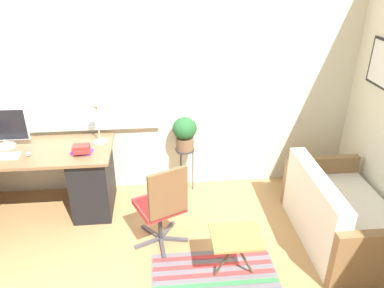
% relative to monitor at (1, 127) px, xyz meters
% --- Properties ---
extents(ground_plane, '(14.00, 14.00, 0.00)m').
position_rel_monitor_xyz_m(ground_plane, '(0.87, -0.49, -0.99)').
color(ground_plane, tan).
extents(wall_back_with_window, '(9.00, 0.12, 2.70)m').
position_rel_monitor_xyz_m(wall_back_with_window, '(0.86, 0.33, 0.36)').
color(wall_back_with_window, beige).
rests_on(wall_back_with_window, ground_plane).
extents(desk, '(2.01, 0.74, 0.77)m').
position_rel_monitor_xyz_m(desk, '(0.13, -0.12, -0.58)').
color(desk, brown).
rests_on(desk, ground_plane).
extents(monitor, '(0.54, 0.21, 0.43)m').
position_rel_monitor_xyz_m(monitor, '(0.00, 0.00, 0.00)').
color(monitor, silver).
rests_on(monitor, desk).
extents(mouse, '(0.04, 0.07, 0.04)m').
position_rel_monitor_xyz_m(mouse, '(0.30, -0.24, -0.21)').
color(mouse, silver).
rests_on(mouse, desk).
extents(desk_lamp, '(0.15, 0.15, 0.47)m').
position_rel_monitor_xyz_m(desk_lamp, '(1.00, 0.01, 0.08)').
color(desk_lamp, '#BCB299').
rests_on(desk_lamp, desk).
extents(book_stack, '(0.22, 0.17, 0.10)m').
position_rel_monitor_xyz_m(book_stack, '(0.84, -0.24, -0.18)').
color(book_stack, purple).
rests_on(book_stack, desk).
extents(office_chair_swivel, '(0.55, 0.56, 0.93)m').
position_rel_monitor_xyz_m(office_chair_swivel, '(1.65, -0.82, -0.51)').
color(office_chair_swivel, '#47474C').
rests_on(office_chair_swivel, ground_plane).
extents(couch_loveseat, '(0.83, 1.35, 0.76)m').
position_rel_monitor_xyz_m(couch_loveseat, '(3.42, -0.89, -0.73)').
color(couch_loveseat, white).
rests_on(couch_loveseat, ground_plane).
extents(plant_stand, '(0.22, 0.22, 0.57)m').
position_rel_monitor_xyz_m(plant_stand, '(1.94, 0.14, -0.50)').
color(plant_stand, '#333338').
rests_on(plant_stand, ground_plane).
extents(potted_plant, '(0.28, 0.28, 0.39)m').
position_rel_monitor_xyz_m(potted_plant, '(1.94, 0.14, -0.20)').
color(potted_plant, brown).
rests_on(potted_plant, plant_stand).
extents(floor_rug_striped, '(1.14, 0.62, 0.01)m').
position_rel_monitor_xyz_m(floor_rug_striped, '(2.09, -1.28, -0.99)').
color(floor_rug_striped, slate).
rests_on(floor_rug_striped, ground_plane).
extents(folding_stool, '(0.43, 0.37, 0.46)m').
position_rel_monitor_xyz_m(folding_stool, '(2.27, -1.29, -0.58)').
color(folding_stool, olive).
rests_on(folding_stool, ground_plane).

